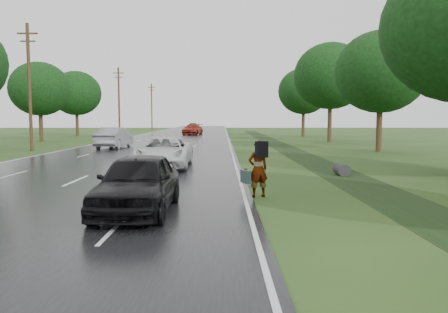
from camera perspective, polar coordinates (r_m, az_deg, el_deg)
road at (r=55.21m, az=-6.51°, el=2.32°), size 14.00×180.00×0.04m
edge_stripe_east at (r=54.89m, az=0.52°, el=2.36°), size 0.12×180.00×0.01m
edge_stripe_west at (r=56.35m, az=-13.35°, el=2.30°), size 0.12×180.00×0.01m
center_line at (r=55.21m, az=-6.51°, el=2.35°), size 0.12×180.00×0.01m
drainage_ditch at (r=29.17m, az=10.59°, el=-0.10°), size 2.20×120.00×0.56m
utility_pole_mid at (r=38.09m, az=-24.08°, el=8.50°), size 1.60×0.26×10.00m
utility_pole_far at (r=66.64m, az=-13.56°, el=7.13°), size 1.60×0.26×10.00m
utility_pole_distant at (r=96.07m, az=-9.42°, el=6.52°), size 1.60×0.26×10.00m
tree_east_c at (r=36.12m, az=19.80°, el=10.35°), size 7.00×7.00×9.29m
tree_east_d at (r=49.46m, az=13.75°, el=10.17°), size 8.00×8.00×10.76m
tree_east_f at (r=62.99m, az=10.37°, el=8.38°), size 7.20×7.20×9.62m
tree_west_d at (r=52.94m, az=-22.94°, el=8.13°), size 6.60×6.60×8.80m
tree_west_f at (r=66.28m, az=-18.74°, el=7.83°), size 7.00×7.00×9.29m
pedestrian at (r=14.37m, az=4.40°, el=-1.52°), size 0.98×0.75×1.88m
white_pickup at (r=23.07m, az=-7.76°, el=0.59°), size 2.65×5.72×1.59m
dark_sedan at (r=12.17m, az=-11.16°, el=-3.36°), size 2.00×4.78×1.62m
silver_sedan at (r=38.79m, az=-14.13°, el=2.41°), size 2.30×5.55×1.79m
far_car_red at (r=68.03m, az=-4.12°, el=3.57°), size 3.29×6.08×1.67m
far_car_dark at (r=106.98m, az=-4.02°, el=4.01°), size 1.79×4.21×1.35m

